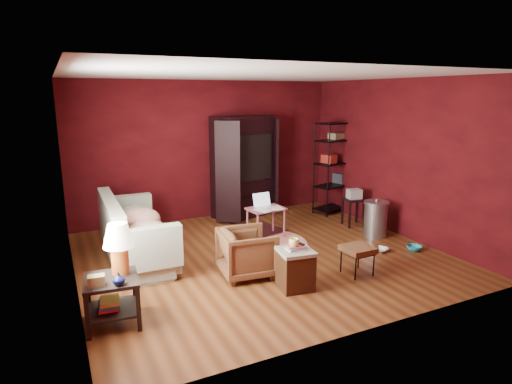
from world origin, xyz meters
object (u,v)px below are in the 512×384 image
hamper (295,268)px  side_table (115,264)px  laptop_desk (266,211)px  sofa (137,235)px  armchair (247,250)px  wire_shelving (336,163)px  tv_armoire (244,165)px

hamper → side_table: bearing=176.0°
laptop_desk → sofa: bearing=177.3°
side_table → laptop_desk: 3.40m
armchair → hamper: armchair is taller
laptop_desk → wire_shelving: size_ratio=0.40×
hamper → tv_armoire: bearing=76.8°
armchair → hamper: (0.40, -0.66, -0.09)m
armchair → wire_shelving: 3.94m
side_table → wire_shelving: bearing=29.1°
armchair → wire_shelving: wire_shelving is taller
wire_shelving → hamper: bearing=-147.5°
armchair → tv_armoire: size_ratio=0.35×
sofa → wire_shelving: wire_shelving is taller
hamper → wire_shelving: wire_shelving is taller
sofa → tv_armoire: (2.51, 1.55, 0.69)m
armchair → side_table: bearing=111.8°
side_table → hamper: (2.24, -0.16, -0.40)m
armchair → wire_shelving: size_ratio=0.38×
laptop_desk → hamper: bearing=-111.3°
armchair → side_table: size_ratio=0.65×
armchair → side_table: side_table is taller
side_table → wire_shelving: (4.98, 2.77, 0.39)m
hamper → laptop_desk: bearing=73.8°
laptop_desk → tv_armoire: 1.59m
hamper → tv_armoire: tv_armoire is taller
armchair → hamper: bearing=-142.5°
hamper → tv_armoire: 3.67m
sofa → laptop_desk: bearing=-83.8°
hamper → laptop_desk: laptop_desk is taller
armchair → laptop_desk: (0.99, 1.37, 0.12)m
armchair → side_table: 1.93m
wire_shelving → sofa: bearing=178.2°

